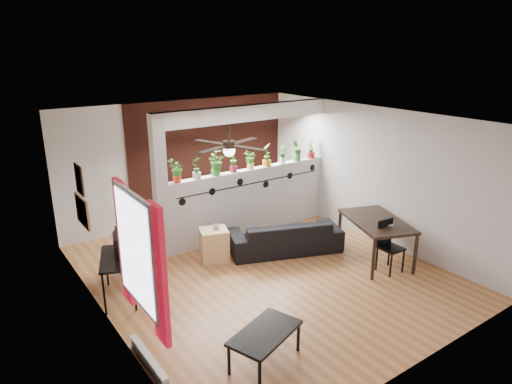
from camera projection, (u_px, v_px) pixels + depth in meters
name	position (u px, v px, depth m)	size (l,w,h in m)	color
room_shell	(262.00, 199.00, 7.37)	(6.30, 7.10, 2.90)	#995F32
partition_wall	(251.00, 201.00, 9.17)	(3.60, 0.18, 1.35)	#BCBCC1
ceiling_header	(250.00, 113.00, 8.62)	(3.60, 0.18, 0.30)	silver
pier_column	(160.00, 188.00, 7.93)	(0.22, 0.20, 2.60)	#BCBCC1
brick_panel	(213.00, 157.00, 10.12)	(3.90, 0.05, 2.60)	#9F3F2E
vine_decal	(253.00, 183.00, 8.97)	(3.31, 0.01, 0.30)	black
window_assembly	(138.00, 254.00, 4.97)	(0.09, 1.30, 1.55)	white
baseboard_heater	(148.00, 362.00, 5.42)	(0.08, 1.00, 0.18)	silver
corkboard	(82.00, 211.00, 6.68)	(0.03, 0.60, 0.45)	olive
framed_art	(79.00, 180.00, 6.49)	(0.03, 0.34, 0.44)	#8C7259
ceiling_fan	(229.00, 147.00, 6.39)	(1.19, 1.19, 0.43)	black
potted_plant_0	(177.00, 170.00, 8.03)	(0.26, 0.24, 0.41)	red
potted_plant_1	(197.00, 167.00, 8.24)	(0.23, 0.19, 0.42)	silver
potted_plant_2	(215.00, 163.00, 8.45)	(0.23, 0.27, 0.46)	green
potted_plant_3	(233.00, 162.00, 8.68)	(0.22, 0.23, 0.38)	#B11C3D
potted_plant_4	(250.00, 159.00, 8.90)	(0.15, 0.19, 0.38)	#DCCE4D
potted_plant_5	(267.00, 154.00, 9.10)	(0.31, 0.32, 0.47)	orange
potted_plant_6	(282.00, 154.00, 9.33)	(0.17, 0.20, 0.37)	white
potted_plant_7	(297.00, 150.00, 9.54)	(0.27, 0.24, 0.44)	#31883F
potted_plant_8	(311.00, 147.00, 9.76)	(0.30, 0.28, 0.45)	red
sofa	(285.00, 236.00, 8.48)	(1.96, 0.77, 0.57)	black
cube_shelf	(214.00, 245.00, 8.10)	(0.48, 0.42, 0.58)	tan
cup	(216.00, 227.00, 8.02)	(0.12, 0.12, 0.09)	gray
computer_desk	(118.00, 261.00, 6.78)	(0.79, 1.06, 0.69)	black
monitor	(114.00, 248.00, 6.85)	(0.05, 0.31, 0.18)	black
office_chair	(141.00, 247.00, 7.69)	(0.53, 0.54, 0.98)	black
dining_table	(376.00, 224.00, 7.99)	(1.29, 1.61, 0.76)	black
book	(387.00, 226.00, 7.67)	(0.16, 0.21, 0.02)	gray
folding_chair	(388.00, 241.00, 7.67)	(0.38, 0.38, 0.90)	black
coffee_table	(265.00, 335.00, 5.43)	(1.05, 0.79, 0.43)	black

